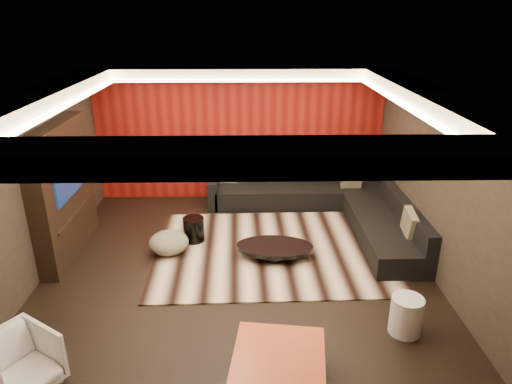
{
  "coord_description": "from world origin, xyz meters",
  "views": [
    {
      "loc": [
        0.16,
        -6.36,
        3.84
      ],
      "look_at": [
        0.3,
        0.6,
        1.05
      ],
      "focal_mm": 32.0,
      "sensor_mm": 36.0,
      "label": 1
    }
  ],
  "objects_px": {
    "armchair": "(17,365)",
    "drum_stool": "(194,229)",
    "coffee_table": "(275,251)",
    "white_side_table": "(406,315)",
    "sectional_sofa": "(327,205)",
    "orange_ottoman": "(279,370)"
  },
  "relations": [
    {
      "from": "armchair",
      "to": "drum_stool",
      "type": "bearing_deg",
      "value": 9.84
    },
    {
      "from": "coffee_table",
      "to": "drum_stool",
      "type": "relative_size",
      "value": 2.92
    },
    {
      "from": "drum_stool",
      "to": "white_side_table",
      "type": "xyz_separation_m",
      "value": [
        2.94,
        -2.52,
        0.01
      ]
    },
    {
      "from": "white_side_table",
      "to": "drum_stool",
      "type": "bearing_deg",
      "value": 139.48
    },
    {
      "from": "coffee_table",
      "to": "white_side_table",
      "type": "distance_m",
      "value": 2.46
    },
    {
      "from": "coffee_table",
      "to": "drum_stool",
      "type": "xyz_separation_m",
      "value": [
        -1.4,
        0.61,
        0.11
      ]
    },
    {
      "from": "sectional_sofa",
      "to": "white_side_table",
      "type": "bearing_deg",
      "value": -83.21
    },
    {
      "from": "armchair",
      "to": "sectional_sofa",
      "type": "bearing_deg",
      "value": -8.87
    },
    {
      "from": "coffee_table",
      "to": "sectional_sofa",
      "type": "height_order",
      "value": "sectional_sofa"
    },
    {
      "from": "orange_ottoman",
      "to": "armchair",
      "type": "relative_size",
      "value": 1.33
    },
    {
      "from": "drum_stool",
      "to": "armchair",
      "type": "relative_size",
      "value": 0.59
    },
    {
      "from": "orange_ottoman",
      "to": "armchair",
      "type": "height_order",
      "value": "armchair"
    },
    {
      "from": "drum_stool",
      "to": "orange_ottoman",
      "type": "relative_size",
      "value": 0.45
    },
    {
      "from": "white_side_table",
      "to": "orange_ottoman",
      "type": "xyz_separation_m",
      "value": [
        -1.67,
        -0.86,
        -0.04
      ]
    },
    {
      "from": "white_side_table",
      "to": "armchair",
      "type": "relative_size",
      "value": 0.69
    },
    {
      "from": "drum_stool",
      "to": "armchair",
      "type": "distance_m",
      "value": 3.7
    },
    {
      "from": "armchair",
      "to": "sectional_sofa",
      "type": "xyz_separation_m",
      "value": [
        4.03,
        4.36,
        -0.07
      ]
    },
    {
      "from": "orange_ottoman",
      "to": "sectional_sofa",
      "type": "distance_m",
      "value": 4.54
    },
    {
      "from": "drum_stool",
      "to": "white_side_table",
      "type": "distance_m",
      "value": 3.87
    },
    {
      "from": "drum_stool",
      "to": "sectional_sofa",
      "type": "relative_size",
      "value": 0.12
    },
    {
      "from": "white_side_table",
      "to": "armchair",
      "type": "height_order",
      "value": "armchair"
    },
    {
      "from": "sectional_sofa",
      "to": "coffee_table",
      "type": "bearing_deg",
      "value": -125.25
    }
  ]
}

